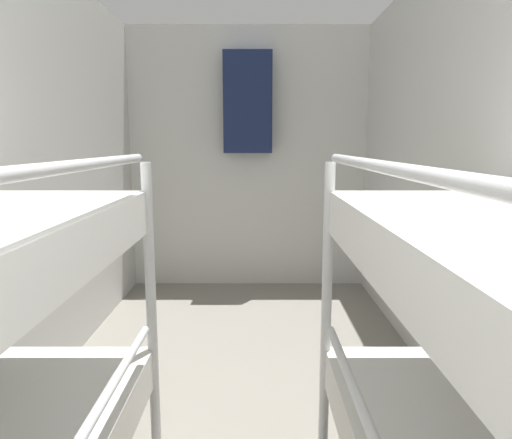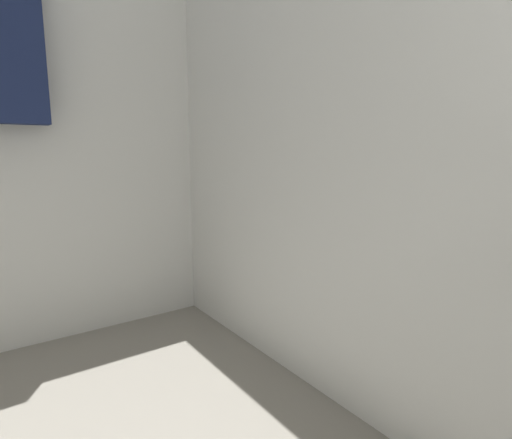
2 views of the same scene
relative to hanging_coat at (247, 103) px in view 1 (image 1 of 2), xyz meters
The scene contains 3 objects.
wall_right 2.63m from the hanging_coat, 63.55° to the right, with size 0.06×4.97×2.43m.
wall_back 0.54m from the hanging_coat, 88.87° to the left, with size 2.35×0.06×2.43m.
hanging_coat is the anchor object (origin of this frame).
Camera 1 is at (0.07, 0.50, 1.37)m, focal length 32.00 mm.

